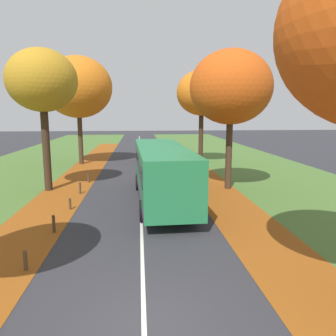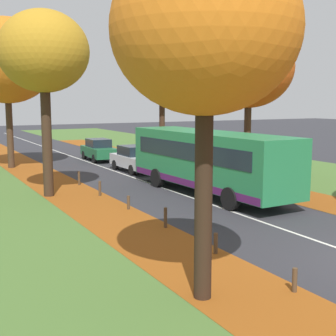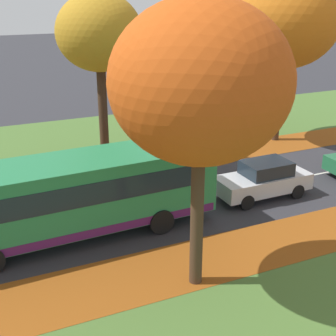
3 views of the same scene
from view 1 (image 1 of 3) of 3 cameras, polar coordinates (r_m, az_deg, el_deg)
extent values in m
plane|color=#2D2D33|center=(8.20, -4.19, -26.03)|extent=(160.00, 160.00, 0.00)
cube|color=#476B2D|center=(28.59, -23.65, -0.77)|extent=(12.00, 90.00, 0.01)
cube|color=#8C4714|center=(21.69, -17.08, -3.47)|extent=(2.80, 60.00, 0.00)
cube|color=#476B2D|center=(28.62, 13.87, -0.22)|extent=(12.00, 90.00, 0.01)
cube|color=#8C4714|center=(21.71, 7.44, -3.10)|extent=(2.80, 60.00, 0.00)
cube|color=silver|center=(27.09, -4.88, -0.52)|extent=(0.12, 80.00, 0.01)
cylinder|color=#382619|center=(21.29, -20.43, 3.05)|extent=(0.46, 0.46, 5.10)
ellipsoid|color=#B27F1E|center=(21.25, -21.10, 14.07)|extent=(4.11, 4.11, 3.70)
cylinder|color=#422D1E|center=(31.55, -15.01, 4.95)|extent=(0.43, 0.43, 4.72)
ellipsoid|color=orange|center=(31.53, -15.39, 13.42)|extent=(6.13, 6.13, 5.52)
cylinder|color=#422D1E|center=(20.81, 10.53, 2.40)|extent=(0.40, 0.40, 4.41)
ellipsoid|color=#C64C14|center=(20.70, 10.89, 13.66)|extent=(4.98, 4.98, 4.49)
cylinder|color=#382619|center=(31.42, 5.75, 5.31)|extent=(0.43, 0.43, 4.83)
ellipsoid|color=orange|center=(31.38, 5.88, 12.92)|extent=(4.67, 4.67, 4.20)
cylinder|color=#4C3823|center=(11.25, -23.58, -14.58)|extent=(0.12, 0.12, 0.63)
cylinder|color=#4C3823|center=(14.07, -19.28, -9.19)|extent=(0.12, 0.12, 0.73)
cylinder|color=#4C3823|center=(17.06, -16.71, -6.02)|extent=(0.12, 0.12, 0.58)
cylinder|color=#4C3823|center=(20.09, -15.07, -3.40)|extent=(0.12, 0.12, 0.71)
cylinder|color=#4C3823|center=(23.16, -13.67, -1.57)|extent=(0.12, 0.12, 0.75)
cube|color=#237A47|center=(17.54, -1.07, -0.34)|extent=(2.87, 10.48, 2.50)
cube|color=#19232D|center=(12.47, 1.42, -2.84)|extent=(2.30, 0.18, 1.30)
cube|color=#19232D|center=(17.48, -1.07, 0.95)|extent=(2.86, 9.24, 0.80)
cube|color=#4C1951|center=(17.76, -1.06, -3.74)|extent=(2.88, 10.28, 0.32)
cylinder|color=black|center=(14.91, 4.85, -7.13)|extent=(0.33, 0.97, 0.96)
cylinder|color=black|center=(14.62, -4.38, -7.47)|extent=(0.33, 0.97, 0.96)
cylinder|color=black|center=(20.72, 1.38, -2.31)|extent=(0.33, 0.97, 0.96)
cylinder|color=black|center=(20.51, -5.21, -2.47)|extent=(0.33, 0.97, 0.96)
cube|color=#B7BABF|center=(25.82, -2.55, 0.50)|extent=(1.74, 4.21, 0.70)
cube|color=#19232D|center=(25.87, -2.57, 1.98)|extent=(1.46, 2.03, 0.60)
cylinder|color=black|center=(24.65, -0.56, -0.75)|extent=(0.23, 0.64, 0.64)
cylinder|color=black|center=(24.57, -4.20, -0.81)|extent=(0.23, 0.64, 0.64)
cylinder|color=black|center=(27.21, -1.04, 0.24)|extent=(0.23, 0.64, 0.64)
cylinder|color=black|center=(27.13, -4.34, 0.18)|extent=(0.23, 0.64, 0.64)
cube|color=#1E6038|center=(32.01, -3.13, 2.28)|extent=(1.88, 4.27, 0.70)
cube|color=#19232D|center=(32.09, -3.13, 3.47)|extent=(1.53, 2.08, 0.60)
cylinder|color=black|center=(30.77, -1.69, 1.34)|extent=(0.25, 0.65, 0.64)
cylinder|color=black|center=(30.79, -4.60, 1.31)|extent=(0.25, 0.65, 0.64)
cylinder|color=black|center=(33.35, -1.76, 1.98)|extent=(0.25, 0.65, 0.64)
cylinder|color=black|center=(33.37, -4.45, 1.96)|extent=(0.25, 0.65, 0.64)
camera|label=2|loc=(11.11, -100.76, -3.66)|focal=50.00mm
camera|label=3|loc=(22.02, 46.35, 16.92)|focal=50.00mm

